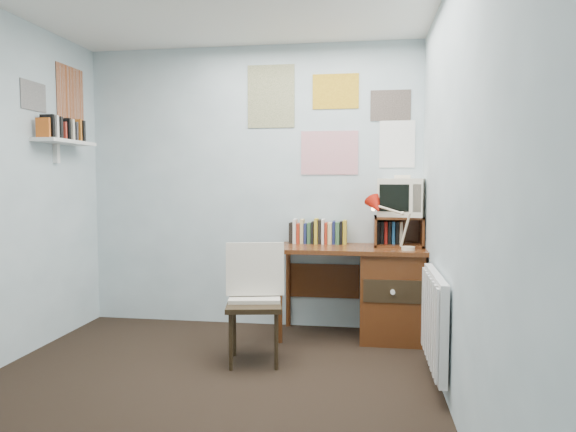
# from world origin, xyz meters

# --- Properties ---
(ground) EXTENTS (3.50, 3.50, 0.00)m
(ground) POSITION_xyz_m (0.00, 0.00, 0.00)
(ground) COLOR black
(ground) RESTS_ON ground
(back_wall) EXTENTS (3.00, 0.02, 2.50)m
(back_wall) POSITION_xyz_m (0.00, 1.75, 1.25)
(back_wall) COLOR silver
(back_wall) RESTS_ON ground
(right_wall) EXTENTS (0.02, 3.50, 2.50)m
(right_wall) POSITION_xyz_m (1.50, 0.00, 1.25)
(right_wall) COLOR silver
(right_wall) RESTS_ON ground
(desk) EXTENTS (1.20, 0.55, 0.76)m
(desk) POSITION_xyz_m (1.17, 1.48, 0.41)
(desk) COLOR #613016
(desk) RESTS_ON ground
(desk_chair) EXTENTS (0.49, 0.47, 0.83)m
(desk_chair) POSITION_xyz_m (0.23, 0.76, 0.42)
(desk_chair) COLOR black
(desk_chair) RESTS_ON ground
(desk_lamp) EXTENTS (0.28, 0.24, 0.38)m
(desk_lamp) POSITION_xyz_m (1.35, 1.33, 0.95)
(desk_lamp) COLOR red
(desk_lamp) RESTS_ON desk
(tv_riser) EXTENTS (0.40, 0.30, 0.25)m
(tv_riser) POSITION_xyz_m (1.29, 1.59, 0.89)
(tv_riser) COLOR #613016
(tv_riser) RESTS_ON desk
(crt_tv) EXTENTS (0.42, 0.40, 0.34)m
(crt_tv) POSITION_xyz_m (1.32, 1.61, 1.18)
(crt_tv) COLOR #ECE1C5
(crt_tv) RESTS_ON tv_riser
(book_row) EXTENTS (0.60, 0.14, 0.22)m
(book_row) POSITION_xyz_m (0.66, 1.66, 0.87)
(book_row) COLOR #613016
(book_row) RESTS_ON desk
(radiator) EXTENTS (0.09, 0.80, 0.60)m
(radiator) POSITION_xyz_m (1.46, 0.55, 0.42)
(radiator) COLOR white
(radiator) RESTS_ON right_wall
(wall_shelf) EXTENTS (0.20, 0.62, 0.24)m
(wall_shelf) POSITION_xyz_m (-1.40, 1.10, 1.62)
(wall_shelf) COLOR white
(wall_shelf) RESTS_ON left_wall
(posters_back) EXTENTS (1.20, 0.01, 0.90)m
(posters_back) POSITION_xyz_m (0.70, 1.74, 1.85)
(posters_back) COLOR white
(posters_back) RESTS_ON back_wall
(posters_left) EXTENTS (0.01, 0.70, 0.60)m
(posters_left) POSITION_xyz_m (-1.49, 1.10, 2.00)
(posters_left) COLOR white
(posters_left) RESTS_ON left_wall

